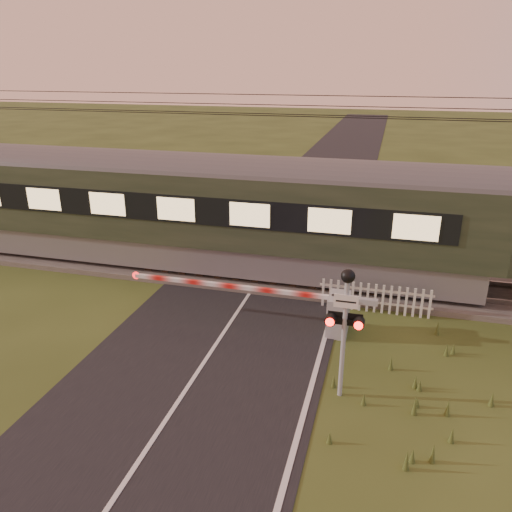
% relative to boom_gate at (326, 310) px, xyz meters
% --- Properties ---
extents(ground, '(160.00, 160.00, 0.00)m').
position_rel_boom_gate_xyz_m(ground, '(-2.68, -3.08, -0.64)').
color(ground, '#334018').
rests_on(ground, ground).
extents(road, '(6.00, 140.00, 0.03)m').
position_rel_boom_gate_xyz_m(road, '(-2.67, -3.31, -0.63)').
color(road, black).
rests_on(road, ground).
extents(track_bed, '(140.00, 3.40, 0.39)m').
position_rel_boom_gate_xyz_m(track_bed, '(-2.68, 3.42, -0.57)').
color(track_bed, '#47423D').
rests_on(track_bed, ground).
extents(overhead_wires, '(120.00, 0.62, 0.62)m').
position_rel_boom_gate_xyz_m(overhead_wires, '(-2.68, 3.42, 5.09)').
color(overhead_wires, black).
rests_on(overhead_wires, ground).
extents(boom_gate, '(7.23, 0.87, 1.16)m').
position_rel_boom_gate_xyz_m(boom_gate, '(0.00, 0.00, 0.00)').
color(boom_gate, gray).
rests_on(boom_gate, ground).
extents(crossing_signal, '(0.78, 0.34, 3.07)m').
position_rel_boom_gate_xyz_m(crossing_signal, '(0.73, -2.82, 1.47)').
color(crossing_signal, gray).
rests_on(crossing_signal, ground).
extents(picket_fence, '(3.34, 0.08, 0.91)m').
position_rel_boom_gate_xyz_m(picket_fence, '(1.28, 1.52, -0.18)').
color(picket_fence, silver).
rests_on(picket_fence, ground).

